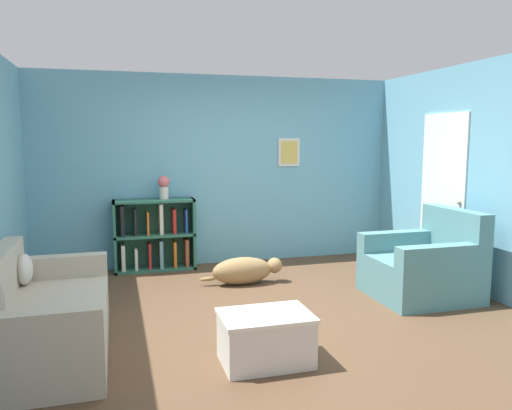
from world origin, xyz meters
The scene contains 9 objects.
ground_plane centered at (0.00, 0.00, 0.00)m, with size 14.00×14.00×0.00m, color brown.
wall_back centered at (0.00, 2.25, 1.30)m, with size 5.60×0.13×2.60m.
wall_right centered at (2.55, 0.02, 1.29)m, with size 0.16×5.00×2.60m.
couch centered at (-2.04, -0.38, 0.30)m, with size 0.92×1.79×0.82m.
bookshelf centered at (-0.93, 2.05, 0.46)m, with size 1.06×0.30×0.95m.
recliner_chair centered at (1.85, 0.07, 0.34)m, with size 1.04×0.98×0.97m.
coffee_table centered at (-0.33, -1.04, 0.21)m, with size 0.70×0.49×0.40m.
dog centered at (0.05, 1.08, 0.17)m, with size 1.02×0.30×0.33m.
vase centered at (-0.80, 2.03, 1.12)m, with size 0.16×0.16×0.31m.
Camera 1 is at (-1.41, -4.58, 1.73)m, focal length 35.00 mm.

